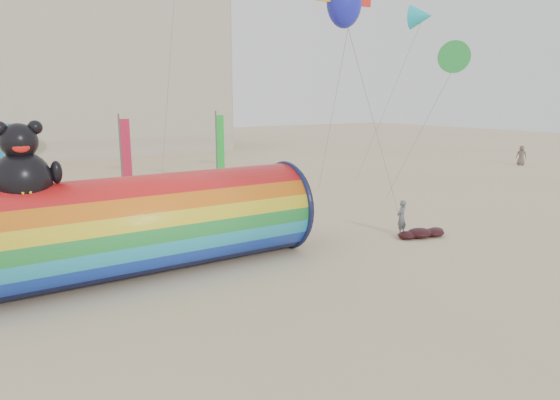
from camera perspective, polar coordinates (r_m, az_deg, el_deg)
ground at (r=17.48m, az=1.31°, el=-8.75°), size 160.00×160.00×0.00m
windsock_assembly at (r=18.09m, az=-14.92°, el=-2.39°), size 11.94×3.64×5.50m
kite_handler at (r=23.10m, az=13.71°, el=-1.96°), size 0.66×0.52×1.59m
fabric_bundle at (r=23.16m, az=15.92°, el=-3.63°), size 2.62×1.35×0.41m
festival_banners at (r=30.59m, az=-16.72°, el=4.66°), size 14.24×4.85×5.20m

